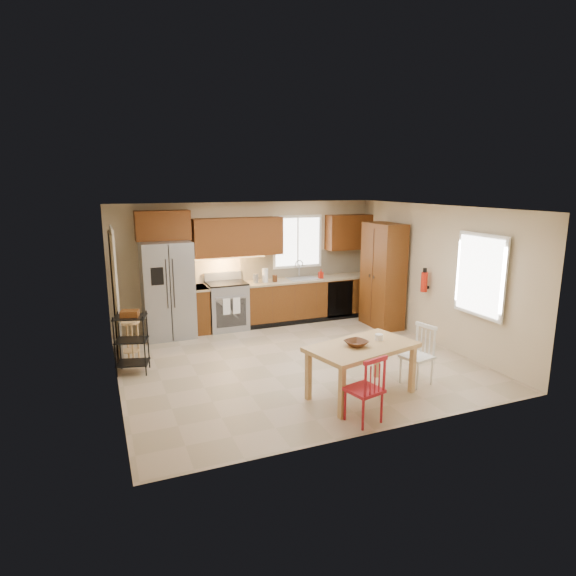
% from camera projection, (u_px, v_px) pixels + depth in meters
% --- Properties ---
extents(floor, '(5.50, 5.50, 0.00)m').
position_uv_depth(floor, '(295.00, 361.00, 7.92)').
color(floor, tan).
rests_on(floor, ground).
extents(ceiling, '(5.50, 5.00, 0.02)m').
position_uv_depth(ceiling, '(295.00, 208.00, 7.39)').
color(ceiling, silver).
rests_on(ceiling, ground).
extents(wall_back, '(5.50, 0.02, 2.50)m').
position_uv_depth(wall_back, '(248.00, 263.00, 9.92)').
color(wall_back, '#CCB793').
rests_on(wall_back, ground).
extents(wall_front, '(5.50, 0.02, 2.50)m').
position_uv_depth(wall_front, '(381.00, 331.00, 5.39)').
color(wall_front, '#CCB793').
rests_on(wall_front, ground).
extents(wall_left, '(0.02, 5.00, 2.50)m').
position_uv_depth(wall_left, '(112.00, 303.00, 6.65)').
color(wall_left, '#CCB793').
rests_on(wall_left, ground).
extents(wall_right, '(0.02, 5.00, 2.50)m').
position_uv_depth(wall_right, '(435.00, 275.00, 8.66)').
color(wall_right, '#CCB793').
rests_on(wall_right, ground).
extents(refrigerator, '(0.92, 0.75, 1.82)m').
position_uv_depth(refrigerator, '(168.00, 290.00, 9.03)').
color(refrigerator, gray).
rests_on(refrigerator, floor).
extents(range_stove, '(0.76, 0.63, 0.92)m').
position_uv_depth(range_stove, '(227.00, 306.00, 9.60)').
color(range_stove, gray).
rests_on(range_stove, floor).
extents(base_cabinet_narrow, '(0.30, 0.60, 0.90)m').
position_uv_depth(base_cabinet_narrow, '(200.00, 309.00, 9.41)').
color(base_cabinet_narrow, '#583210').
rests_on(base_cabinet_narrow, floor).
extents(base_cabinet_run, '(2.92, 0.60, 0.90)m').
position_uv_depth(base_cabinet_run, '(310.00, 299.00, 10.29)').
color(base_cabinet_run, '#583210').
rests_on(base_cabinet_run, floor).
extents(dishwasher, '(0.60, 0.02, 0.78)m').
position_uv_depth(dishwasher, '(340.00, 299.00, 10.23)').
color(dishwasher, black).
rests_on(dishwasher, floor).
extents(backsplash, '(2.92, 0.03, 0.55)m').
position_uv_depth(backsplash, '(305.00, 263.00, 10.39)').
color(backsplash, beige).
rests_on(backsplash, wall_back).
extents(upper_over_fridge, '(1.00, 0.35, 0.55)m').
position_uv_depth(upper_over_fridge, '(163.00, 225.00, 8.95)').
color(upper_over_fridge, '#5E2F0F').
rests_on(upper_over_fridge, wall_back).
extents(upper_left_block, '(1.80, 0.35, 0.75)m').
position_uv_depth(upper_left_block, '(238.00, 237.00, 9.54)').
color(upper_left_block, '#5E2F0F').
rests_on(upper_left_block, wall_back).
extents(upper_right_block, '(1.00, 0.35, 0.75)m').
position_uv_depth(upper_right_block, '(349.00, 232.00, 10.46)').
color(upper_right_block, '#5E2F0F').
rests_on(upper_right_block, wall_back).
extents(window_back, '(1.12, 0.04, 1.12)m').
position_uv_depth(window_back, '(297.00, 242.00, 10.22)').
color(window_back, white).
rests_on(window_back, wall_back).
extents(sink, '(0.62, 0.46, 0.16)m').
position_uv_depth(sink, '(302.00, 280.00, 10.13)').
color(sink, gray).
rests_on(sink, base_cabinet_run).
extents(undercab_glow, '(1.60, 0.30, 0.01)m').
position_uv_depth(undercab_glow, '(224.00, 258.00, 9.50)').
color(undercab_glow, '#FFBF66').
rests_on(undercab_glow, wall_back).
extents(soap_bottle, '(0.09, 0.09, 0.19)m').
position_uv_depth(soap_bottle, '(321.00, 274.00, 10.15)').
color(soap_bottle, '#B41C0C').
rests_on(soap_bottle, base_cabinet_run).
extents(paper_towel, '(0.12, 0.12, 0.28)m').
position_uv_depth(paper_towel, '(265.00, 275.00, 9.74)').
color(paper_towel, white).
rests_on(paper_towel, base_cabinet_run).
extents(canister_steel, '(0.11, 0.11, 0.18)m').
position_uv_depth(canister_steel, '(256.00, 279.00, 9.67)').
color(canister_steel, gray).
rests_on(canister_steel, base_cabinet_run).
extents(canister_wood, '(0.10, 0.10, 0.14)m').
position_uv_depth(canister_wood, '(275.00, 278.00, 9.80)').
color(canister_wood, '#512915').
rests_on(canister_wood, base_cabinet_run).
extents(pantry, '(0.50, 0.95, 2.10)m').
position_uv_depth(pantry, '(383.00, 275.00, 9.67)').
color(pantry, '#583210').
rests_on(pantry, floor).
extents(fire_extinguisher, '(0.12, 0.12, 0.36)m').
position_uv_depth(fire_extinguisher, '(424.00, 282.00, 8.79)').
color(fire_extinguisher, '#B41C0C').
rests_on(fire_extinguisher, wall_right).
extents(window_right, '(0.04, 1.02, 1.32)m').
position_uv_depth(window_right, '(480.00, 275.00, 7.55)').
color(window_right, white).
rests_on(window_right, wall_right).
extents(doorway, '(0.04, 0.95, 2.10)m').
position_uv_depth(doorway, '(115.00, 296.00, 7.89)').
color(doorway, '#8C7A59').
rests_on(doorway, wall_left).
extents(dining_table, '(1.63, 1.15, 0.72)m').
position_uv_depth(dining_table, '(361.00, 371.00, 6.57)').
color(dining_table, tan).
rests_on(dining_table, floor).
extents(chair_red, '(0.49, 0.49, 0.87)m').
position_uv_depth(chair_red, '(364.00, 388.00, 5.83)').
color(chair_red, '#AC1A25').
rests_on(chair_red, floor).
extents(chair_white, '(0.49, 0.49, 0.87)m').
position_uv_depth(chair_white, '(417.00, 356.00, 6.94)').
color(chair_white, white).
rests_on(chair_white, floor).
extents(table_bowl, '(0.36, 0.36, 0.07)m').
position_uv_depth(table_bowl, '(356.00, 346.00, 6.45)').
color(table_bowl, '#512915').
rests_on(table_bowl, dining_table).
extents(table_jar, '(0.12, 0.12, 0.12)m').
position_uv_depth(table_jar, '(379.00, 339.00, 6.68)').
color(table_jar, white).
rests_on(table_jar, dining_table).
extents(bar_stool, '(0.40, 0.40, 0.71)m').
position_uv_depth(bar_stool, '(130.00, 342.00, 7.80)').
color(bar_stool, tan).
rests_on(bar_stool, floor).
extents(utility_cart, '(0.55, 0.48, 0.94)m').
position_uv_depth(utility_cart, '(132.00, 343.00, 7.35)').
color(utility_cart, black).
rests_on(utility_cart, floor).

